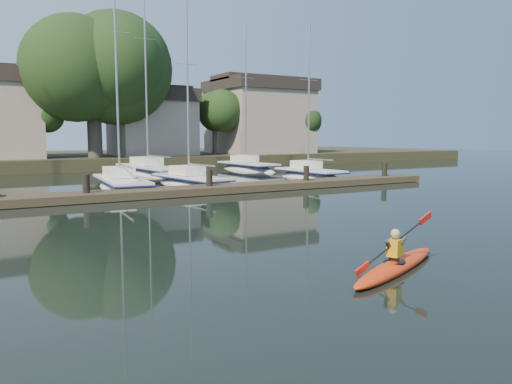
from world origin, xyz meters
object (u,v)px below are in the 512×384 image
sailboat_3 (191,189)px  sailboat_6 (150,177)px  sailboat_4 (310,181)px  dock (152,193)px  sailboat_2 (121,192)px  sailboat_7 (247,172)px  kayak (396,263)px

sailboat_3 → sailboat_6: sailboat_6 is taller
sailboat_4 → dock: bearing=-163.0°
sailboat_2 → sailboat_6: (4.44, 8.61, -0.02)m
dock → sailboat_7: bearing=46.7°
sailboat_3 → sailboat_6: size_ratio=0.72×
sailboat_6 → sailboat_2: bearing=-121.9°
dock → sailboat_4: bearing=20.6°
sailboat_4 → sailboat_7: (-0.03, 8.73, -0.01)m
sailboat_7 → kayak: bearing=-116.2°
sailboat_4 → sailboat_7: bearing=86.6°
dock → sailboat_4: size_ratio=2.94×
kayak → dock: bearing=69.0°
sailboat_2 → sailboat_3: size_ratio=1.20×
dock → sailboat_3: (3.69, 4.07, -0.38)m
kayak → sailboat_6: (3.65, 28.12, -0.36)m
sailboat_6 → sailboat_7: sailboat_6 is taller
sailboat_4 → sailboat_6: 11.86m
kayak → sailboat_4: (12.27, 19.97, -0.35)m
dock → sailboat_2: (-0.32, 4.33, -0.38)m
kayak → dock: 15.19m
sailboat_2 → sailboat_3: bearing=0.4°
sailboat_4 → sailboat_7: size_ratio=0.87×
sailboat_3 → sailboat_4: size_ratio=1.04×
kayak → sailboat_2: 19.53m
sailboat_6 → dock: bearing=-112.2°
kayak → sailboat_3: (3.22, 19.25, -0.34)m
sailboat_3 → sailboat_7: bearing=38.2°
kayak → sailboat_3: 19.52m
kayak → sailboat_4: size_ratio=0.35×
dock → sailboat_2: bearing=94.2°
sailboat_3 → sailboat_7: 13.07m
sailboat_2 → sailboat_3: 4.02m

